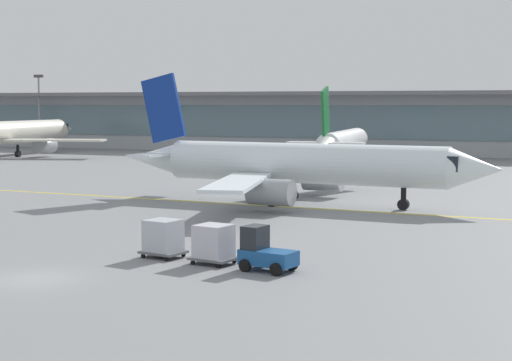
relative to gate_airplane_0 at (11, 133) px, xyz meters
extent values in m
plane|color=gray|center=(55.63, -68.93, -3.39)|extent=(400.00, 400.00, 0.00)
cube|color=yellow|center=(58.45, -40.87, -3.38)|extent=(109.83, 6.81, 0.01)
cube|color=#9EA3A8|center=(55.63, 25.79, 1.11)|extent=(183.30, 8.00, 9.00)
cube|color=slate|center=(55.63, 21.71, 1.56)|extent=(175.97, 0.16, 5.04)
cube|color=slate|center=(55.63, 24.29, 5.91)|extent=(190.63, 11.00, 0.60)
cylinder|color=silver|center=(-0.02, 0.44, 0.11)|extent=(4.35, 24.59, 3.40)
cone|color=silver|center=(-0.58, 14.70, 0.11)|extent=(3.39, 4.20, 3.23)
cube|color=black|center=(-0.47, 11.99, 0.54)|extent=(2.77, 3.16, 1.19)
cube|color=silver|center=(8.75, -1.22, -0.82)|extent=(14.29, 7.43, 0.28)
cylinder|color=#999EA3|center=(5.90, 0.17, -1.77)|extent=(2.24, 3.68, 2.10)
cylinder|color=black|center=(-0.35, 9.00, -2.49)|extent=(0.44, 0.44, 1.80)
cylinder|color=black|center=(-0.35, 9.00, -2.94)|extent=(0.58, 0.92, 0.90)
cylinder|color=black|center=(2.36, -1.47, -2.49)|extent=(0.44, 0.44, 1.80)
cylinder|color=black|center=(2.36, -1.47, -2.94)|extent=(0.58, 0.92, 0.90)
cylinder|color=white|center=(50.93, -0.46, -0.38)|extent=(4.95, 21.20, 2.92)
cone|color=white|center=(49.74, 11.74, -0.38)|extent=(3.10, 3.75, 2.77)
cube|color=black|center=(49.97, 9.42, -0.02)|extent=(2.52, 2.84, 1.02)
cone|color=white|center=(52.18, -13.24, -0.38)|extent=(2.92, 4.89, 2.48)
cube|color=white|center=(43.67, -2.89, -1.19)|extent=(12.32, 4.88, 0.24)
cylinder|color=#999EA3|center=(45.93, -1.37, -2.00)|extent=(2.09, 3.25, 1.80)
cube|color=white|center=(58.53, -1.44, -1.19)|extent=(12.18, 6.98, 0.24)
cylinder|color=#999EA3|center=(56.01, -0.39, -2.00)|extent=(2.09, 3.25, 1.80)
cube|color=#19662D|center=(52.09, -12.31, 3.56)|extent=(0.69, 3.95, 5.50)
cube|color=white|center=(49.92, -12.17, 0.05)|extent=(4.47, 2.47, 0.21)
cube|color=white|center=(54.19, -11.76, 0.05)|extent=(4.47, 2.47, 0.21)
cylinder|color=black|center=(50.22, 6.86, -2.62)|extent=(0.38, 0.38, 1.54)
cylinder|color=black|center=(50.22, 6.86, -3.00)|extent=(0.54, 0.81, 0.77)
cylinder|color=black|center=(49.13, -2.36, -2.62)|extent=(0.38, 0.38, 1.54)
cylinder|color=black|center=(49.13, -2.36, -3.00)|extent=(0.54, 0.81, 0.77)
cylinder|color=black|center=(53.06, -1.97, -2.62)|extent=(0.38, 0.38, 1.54)
cylinder|color=black|center=(53.06, -1.97, -3.00)|extent=(0.54, 0.81, 0.77)
cylinder|color=white|center=(58.45, -38.87, -0.19)|extent=(22.52, 4.41, 3.11)
cone|color=white|center=(71.47, -39.63, -0.19)|extent=(3.90, 3.17, 2.95)
cube|color=black|center=(68.99, -39.49, 0.20)|extent=(2.93, 2.58, 1.09)
cone|color=white|center=(44.80, -38.06, -0.19)|extent=(5.12, 2.93, 2.64)
cube|color=white|center=(57.09, -30.82, -1.04)|extent=(7.01, 13.04, 0.26)
cylinder|color=#999EA3|center=(58.31, -33.46, -1.91)|extent=(3.40, 2.11, 1.92)
cube|color=white|center=(56.15, -46.70, -1.04)|extent=(5.66, 13.13, 0.26)
cylinder|color=#999EA3|center=(57.67, -44.22, -1.91)|extent=(3.40, 2.11, 1.92)
cube|color=navy|center=(45.79, -38.12, 4.01)|extent=(4.20, 0.57, 5.85)
cube|color=white|center=(46.29, -35.86, 0.28)|extent=(2.46, 4.69, 0.22)
cube|color=white|center=(46.02, -40.42, 0.28)|extent=(2.46, 4.69, 0.22)
cylinder|color=black|center=(66.26, -39.33, -2.57)|extent=(0.40, 0.40, 1.65)
cylinder|color=black|center=(66.26, -39.33, -2.98)|extent=(0.85, 0.55, 0.82)
cylinder|color=black|center=(56.74, -36.66, -2.57)|extent=(0.40, 0.40, 1.65)
cylinder|color=black|center=(56.74, -36.66, -2.98)|extent=(0.85, 0.55, 0.82)
cylinder|color=black|center=(56.50, -40.86, -2.57)|extent=(0.40, 0.40, 1.65)
cylinder|color=black|center=(56.50, -40.86, -2.98)|extent=(0.85, 0.55, 0.82)
cube|color=#194C8C|center=(64.78, -63.51, -2.74)|extent=(2.82, 1.87, 0.70)
cube|color=#1E2328|center=(64.05, -63.37, -1.84)|extent=(1.12, 1.39, 1.10)
cylinder|color=black|center=(65.75, -62.99, -3.09)|extent=(0.63, 0.33, 0.60)
cylinder|color=black|center=(65.48, -64.36, -3.09)|extent=(0.63, 0.33, 0.60)
cylinder|color=black|center=(64.08, -62.66, -3.09)|extent=(0.63, 0.33, 0.60)
cylinder|color=black|center=(63.82, -64.04, -3.09)|extent=(0.63, 0.33, 0.60)
cube|color=#595B60|center=(61.68, -62.90, -3.11)|extent=(2.37, 1.97, 0.12)
cube|color=silver|center=(61.68, -62.90, -2.25)|extent=(1.86, 1.78, 1.60)
cylinder|color=black|center=(62.55, -62.36, -3.28)|extent=(0.24, 0.14, 0.22)
cylinder|color=black|center=(62.29, -63.73, -3.28)|extent=(0.24, 0.14, 0.22)
cylinder|color=black|center=(61.08, -62.07, -3.28)|extent=(0.24, 0.14, 0.22)
cylinder|color=black|center=(60.81, -63.45, -3.28)|extent=(0.24, 0.14, 0.22)
cube|color=#595B60|center=(58.58, -62.30, -3.11)|extent=(2.37, 1.97, 0.12)
cube|color=#B2B7C1|center=(58.58, -62.30, -2.25)|extent=(1.86, 1.78, 1.60)
cylinder|color=black|center=(59.45, -61.75, -3.28)|extent=(0.24, 0.14, 0.22)
cylinder|color=black|center=(59.18, -63.13, -3.28)|extent=(0.24, 0.14, 0.22)
cylinder|color=black|center=(57.98, -61.46, -3.28)|extent=(0.24, 0.14, 0.22)
cylinder|color=black|center=(57.71, -62.84, -3.28)|extent=(0.24, 0.14, 0.22)
cylinder|color=gray|center=(-9.15, 19.45, 2.72)|extent=(0.36, 0.36, 12.21)
cube|color=#3F3F42|center=(-9.15, 19.45, 9.08)|extent=(1.80, 0.30, 0.50)
camera|label=1|loc=(78.11, -98.75, 4.48)|focal=57.29mm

